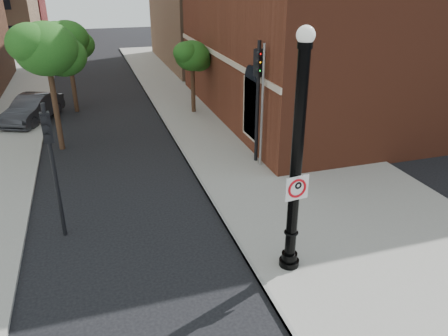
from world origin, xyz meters
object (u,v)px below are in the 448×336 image
object	(u,v)px
traffic_signal_left	(51,150)
traffic_signal_right	(258,83)
lamppost	(296,171)
parked_car	(33,109)
no_parking_sign	(297,188)

from	to	relation	value
traffic_signal_left	traffic_signal_right	xyz separation A→B (m)	(7.64, 3.44, 0.59)
lamppost	parked_car	xyz separation A→B (m)	(-7.60, 15.87, -2.22)
traffic_signal_right	traffic_signal_left	bearing A→B (deg)	179.66
lamppost	no_parking_sign	distance (m)	0.43
lamppost	parked_car	size ratio (longest dim) A/B	1.46
lamppost	traffic_signal_left	distance (m)	6.88
parked_car	traffic_signal_right	world-z (taller)	traffic_signal_right
traffic_signal_right	parked_car	bearing A→B (deg)	112.16
parked_car	traffic_signal_left	distance (m)	12.57
lamppost	parked_car	bearing A→B (deg)	115.59
no_parking_sign	parked_car	xyz separation A→B (m)	(-7.59, 16.04, -1.83)
traffic_signal_left	traffic_signal_right	distance (m)	8.40
lamppost	traffic_signal_right	distance (m)	7.28
no_parking_sign	traffic_signal_right	distance (m)	7.47
traffic_signal_right	lamppost	bearing A→B (deg)	-128.74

